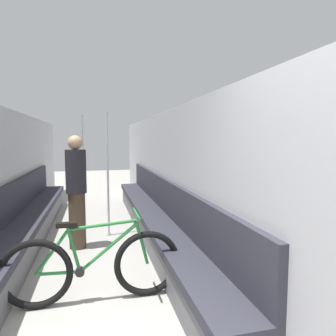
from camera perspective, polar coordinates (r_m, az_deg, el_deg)
The scene contains 8 objects.
wall_left at distance 5.02m, azimuth -28.82°, elevation -1.88°, with size 0.10×10.47×2.11m, color #B2B2B7.
wall_right at distance 4.99m, azimuth 0.14°, elevation -1.24°, with size 0.10×10.47×2.11m, color #B2B2B7.
bench_seat_row_left at distance 5.03m, azimuth -25.81°, elevation -10.30°, with size 0.47×6.38×1.00m.
bench_seat_row_right at distance 5.01m, azimuth -2.52°, elevation -9.82°, with size 0.47×6.38×1.00m.
bicycle at distance 3.24m, azimuth -13.96°, elevation -17.84°, with size 1.78×0.46×0.89m.
grab_pole_near at distance 5.15m, azimuth -11.38°, elevation -1.57°, with size 0.08×0.08×2.09m.
grab_pole_far at distance 5.73m, azimuth -15.84°, elevation -0.96°, with size 0.08×0.08×2.09m.
passenger_standing at distance 4.68m, azimuth -17.05°, elevation -4.12°, with size 0.30×0.30×1.70m.
Camera 1 is at (0.05, -1.18, 1.63)m, focal length 32.00 mm.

